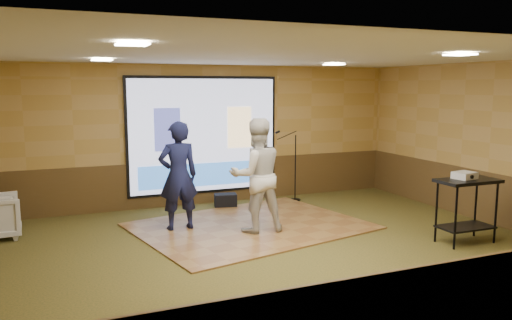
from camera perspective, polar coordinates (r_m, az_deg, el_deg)
name	(u,v)px	position (r m, az deg, el deg)	size (l,w,h in m)	color
ground	(268,250)	(7.92, 1.37, -10.30)	(9.00, 9.00, 0.00)	#2F3618
room_shell	(268,116)	(7.51, 1.43, 5.01)	(9.04, 7.04, 3.02)	#AF8B49
wainscot_back	(204,182)	(10.97, -5.93, -2.49)	(9.00, 0.04, 0.95)	#4F391A
wainscot_front	(421,315)	(4.98, 18.37, -16.50)	(9.00, 0.04, 0.95)	#4F391A
wainscot_right	(485,197)	(10.37, 24.75, -3.86)	(0.04, 7.00, 0.95)	#4F391A
projector_screen	(204,136)	(10.79, -5.95, 2.69)	(3.32, 0.06, 2.52)	black
downlight_nw	(102,60)	(8.72, -17.20, 10.87)	(0.32, 0.32, 0.02)	#FFECBF
downlight_ne	(334,64)	(10.12, 8.91, 10.74)	(0.32, 0.32, 0.02)	#FFECBF
downlight_sw	(132,44)	(5.45, -13.96, 12.72)	(0.32, 0.32, 0.02)	#FFECBF
downlight_se	(460,55)	(7.50, 22.30, 11.09)	(0.32, 0.32, 0.02)	#FFECBF
dance_floor	(250,226)	(9.19, -0.64, -7.55)	(3.93, 2.99, 0.03)	olive
player_left	(178,176)	(8.86, -8.88, -1.78)	(0.70, 0.46, 1.92)	#13173D
player_right	(256,175)	(8.63, 0.05, -1.76)	(0.96, 0.75, 1.98)	beige
av_table	(467,197)	(8.81, 22.97, -3.95)	(1.00, 0.53, 1.06)	black
projector	(465,175)	(8.77, 22.73, -1.63)	(0.34, 0.28, 0.11)	silver
mic_stand	(293,179)	(11.20, 4.24, -2.15)	(0.63, 0.26, 1.60)	black
duffel_bag	(226,201)	(10.63, -3.50, -4.64)	(0.46, 0.30, 0.28)	black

